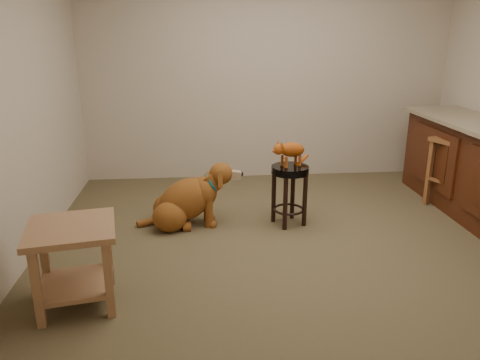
{
  "coord_description": "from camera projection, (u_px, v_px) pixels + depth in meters",
  "views": [
    {
      "loc": [
        -0.85,
        -3.77,
        1.8
      ],
      "look_at": [
        -0.48,
        0.42,
        0.45
      ],
      "focal_mm": 35.0,
      "sensor_mm": 36.0,
      "label": 1
    }
  ],
  "objects": [
    {
      "name": "golden_retriever",
      "position": [
        187.0,
        201.0,
        4.46
      ],
      "size": [
        1.04,
        0.52,
        0.66
      ],
      "rotation": [
        0.0,
        0.0,
        0.05
      ],
      "color": "brown",
      "rests_on": "ground"
    },
    {
      "name": "side_table",
      "position": [
        74.0,
        253.0,
        3.11
      ],
      "size": [
        0.65,
        0.65,
        0.58
      ],
      "rotation": [
        0.0,
        0.0,
        0.18
      ],
      "color": "#9D6F48",
      "rests_on": "ground"
    },
    {
      "name": "padded_stool",
      "position": [
        290.0,
        183.0,
        4.45
      ],
      "size": [
        0.39,
        0.39,
        0.58
      ],
      "rotation": [
        0.0,
        0.0,
        0.36
      ],
      "color": "black",
      "rests_on": "ground"
    },
    {
      "name": "tabby_kitten",
      "position": [
        290.0,
        151.0,
        4.34
      ],
      "size": [
        0.4,
        0.28,
        0.28
      ],
      "rotation": [
        0.0,
        0.0,
        0.36
      ],
      "color": "#9D420F",
      "rests_on": "padded_stool"
    },
    {
      "name": "wood_stool",
      "position": [
        453.0,
        172.0,
        4.88
      ],
      "size": [
        0.52,
        0.52,
        0.74
      ],
      "rotation": [
        0.0,
        0.0,
        0.37
      ],
      "color": "brown",
      "rests_on": "ground"
    },
    {
      "name": "room_shell",
      "position": [
        305.0,
        47.0,
        3.69
      ],
      "size": [
        4.54,
        4.04,
        2.62
      ],
      "color": "beige",
      "rests_on": "ground"
    },
    {
      "name": "floor",
      "position": [
        297.0,
        240.0,
        4.2
      ],
      "size": [
        4.5,
        4.0,
        0.01
      ],
      "primitive_type": "cube",
      "color": "brown",
      "rests_on": "ground"
    }
  ]
}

